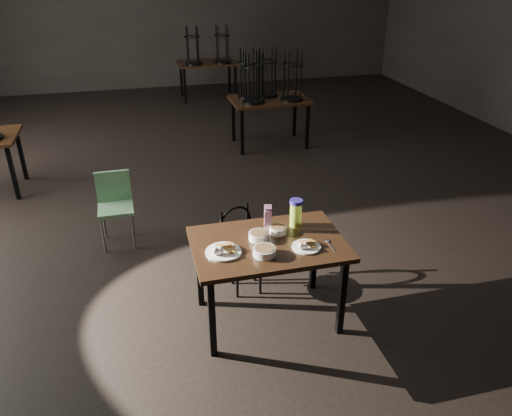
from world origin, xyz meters
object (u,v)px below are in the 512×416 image
object	(u,v)px
bentwood_chair	(242,242)
school_chair	(115,202)
juice_carton	(268,218)
water_bottle	(296,213)
main_table	(268,250)

from	to	relation	value
bentwood_chair	school_chair	distance (m)	1.57
bentwood_chair	juice_carton	bearing A→B (deg)	-88.03
juice_carton	water_bottle	bearing A→B (deg)	3.70
main_table	school_chair	size ratio (longest dim) A/B	1.56
water_bottle	school_chair	world-z (taller)	water_bottle
main_table	water_bottle	bearing A→B (deg)	34.82
water_bottle	main_table	bearing A→B (deg)	-145.18
juice_carton	school_chair	world-z (taller)	juice_carton
main_table	juice_carton	bearing A→B (deg)	76.36
bentwood_chair	water_bottle	bearing A→B (deg)	-61.01
school_chair	bentwood_chair	bearing A→B (deg)	-46.70
water_bottle	bentwood_chair	size ratio (longest dim) A/B	0.30
juice_carton	water_bottle	size ratio (longest dim) A/B	0.99
juice_carton	school_chair	bearing A→B (deg)	131.03
juice_carton	bentwood_chair	xyz separation A→B (m)	(-0.15, 0.31, -0.39)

